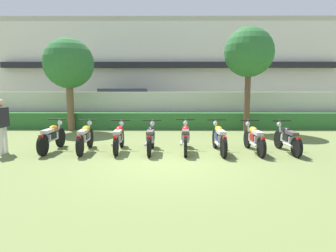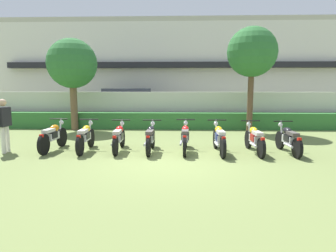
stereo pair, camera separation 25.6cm
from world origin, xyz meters
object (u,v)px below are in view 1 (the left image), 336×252
Objects in this scene: motorcycle_in_row_0 at (52,137)px; motorcycle_in_row_7 at (287,138)px; motorcycle_in_row_4 at (185,137)px; inspector_person at (2,122)px; motorcycle_in_row_6 at (254,138)px; parked_car at (126,105)px; motorcycle_in_row_1 at (85,137)px; tree_far_side at (249,53)px; tree_near_inspector at (69,64)px; motorcycle_in_row_5 at (219,138)px; motorcycle_in_row_2 at (119,137)px; motorcycle_in_row_3 at (151,138)px.

motorcycle_in_row_0 reaches higher than motorcycle_in_row_7.
inspector_person is (-5.50, -0.32, 0.52)m from motorcycle_in_row_4.
motorcycle_in_row_6 reaches higher than motorcycle_in_row_7.
inspector_person is at bearing 88.91° from motorcycle_in_row_7.
parked_car is 9.44m from motorcycle_in_row_6.
motorcycle_in_row_1 is 5.21m from motorcycle_in_row_6.
tree_far_side reaches higher than motorcycle_in_row_1.
parked_car is at bearing 30.71° from motorcycle_in_row_6.
motorcycle_in_row_5 is (6.07, -4.50, -2.55)m from tree_near_inspector.
tree_far_side is at bearing -0.37° from motorcycle_in_row_7.
parked_car is 7.89m from motorcycle_in_row_1.
parked_car is 4.52m from tree_near_inspector.
motorcycle_in_row_7 is at bearing -91.44° from motorcycle_in_row_5.
motorcycle_in_row_2 is (1.04, 0.06, -0.01)m from motorcycle_in_row_1.
inspector_person is (-0.46, -4.69, -2.03)m from tree_near_inspector.
tree_far_side is 7.94m from motorcycle_in_row_1.
motorcycle_in_row_3 is (-4.03, -4.18, -3.00)m from tree_far_side.
motorcycle_in_row_7 is at bearing -89.58° from motorcycle_in_row_4.
motorcycle_in_row_5 reaches higher than motorcycle_in_row_4.
tree_far_side is 2.42× the size of motorcycle_in_row_0.
motorcycle_in_row_4 is 1.01× the size of motorcycle_in_row_6.
motorcycle_in_row_1 reaches higher than motorcycle_in_row_6.
motorcycle_in_row_1 reaches higher than motorcycle_in_row_7.
motorcycle_in_row_0 is 3.10m from motorcycle_in_row_3.
parked_car is at bearing 35.13° from motorcycle_in_row_7.
tree_near_inspector is at bearing 42.68° from motorcycle_in_row_3.
motorcycle_in_row_0 is 1.03× the size of motorcycle_in_row_7.
motorcycle_in_row_1 is (-6.07, -4.15, -3.00)m from tree_far_side.
motorcycle_in_row_0 is at bearing 92.36° from motorcycle_in_row_4.
tree_far_side reaches higher than motorcycle_in_row_3.
motorcycle_in_row_5 is 1.02× the size of motorcycle_in_row_6.
motorcycle_in_row_4 is (3.11, 0.04, 0.00)m from motorcycle_in_row_1.
tree_far_side is 5.53m from motorcycle_in_row_5.
motorcycle_in_row_1 is 0.97× the size of motorcycle_in_row_6.
motorcycle_in_row_2 is 1.01× the size of motorcycle_in_row_7.
motorcycle_in_row_7 is at bearing -28.86° from tree_near_inspector.
parked_car is at bearing 14.63° from motorcycle_in_row_3.
motorcycle_in_row_5 is 1.07× the size of motorcycle_in_row_7.
motorcycle_in_row_0 reaches higher than motorcycle_in_row_4.
inspector_person is (-2.39, -0.28, 0.52)m from motorcycle_in_row_1.
motorcycle_in_row_6 is at bearing 86.22° from motorcycle_in_row_7.
motorcycle_in_row_5 is at bearing -89.54° from motorcycle_in_row_0.
motorcycle_in_row_0 is 1.06m from motorcycle_in_row_1.
motorcycle_in_row_0 is 4.17m from motorcycle_in_row_4.
motorcycle_in_row_0 is 0.96× the size of motorcycle_in_row_5.
tree_far_side reaches higher than tree_near_inspector.
motorcycle_in_row_6 is at bearing 1.68° from inspector_person.
motorcycle_in_row_0 reaches higher than motorcycle_in_row_2.
tree_near_inspector is 2.53× the size of inspector_person.
motorcycle_in_row_7 is (7.28, -0.14, -0.02)m from motorcycle_in_row_0.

